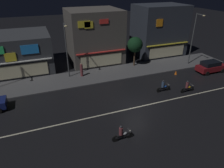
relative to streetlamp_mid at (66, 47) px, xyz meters
The scene contains 15 objects.
ground_plane 12.05m from the streetlamp_mid, 61.78° to the right, with size 140.00×140.00×0.00m, color black.
lane_divider_stripe 12.05m from the streetlamp_mid, 61.78° to the right, with size 36.92×0.16×0.01m, color beige.
sidewalk_far 6.91m from the streetlamp_mid, ahead, with size 38.86×4.92×0.14m, color #4C4C4F.
storefront_left_block 7.61m from the streetlamp_mid, 45.84° to the left, with size 8.06×7.60×8.23m.
storefront_center_block 8.82m from the streetlamp_mid, 137.36° to the left, with size 9.41×8.41×5.35m.
storefront_right_block 17.63m from the streetlamp_mid, 15.86° to the left, with size 8.38×6.32×8.52m.
streetlamp_mid is the anchor object (origin of this frame).
streetlamp_east 18.86m from the streetlamp_mid, ahead, with size 0.44×1.64×7.75m.
pedestrian_on_sidewalk 3.81m from the streetlamp_mid, ahead, with size 0.38×0.38×1.93m.
street_tree 10.34m from the streetlamp_mid, ahead, with size 2.32×2.32×4.50m.
parked_car_trailing 20.75m from the streetlamp_mid, 15.10° to the right, with size 4.30×1.98×1.67m.
motorcycle_lead 13.22m from the streetlamp_mid, 38.56° to the right, with size 1.90×0.60×1.52m.
motorcycle_following 14.48m from the streetlamp_mid, 82.36° to the right, with size 1.90×0.60×1.52m.
motorcycle_opposite_lane 15.90m from the streetlamp_mid, 35.86° to the right, with size 1.90×0.60×1.52m.
traffic_cone 15.67m from the streetlamp_mid, 16.36° to the right, with size 0.36×0.36×0.55m, color orange.
Camera 1 is at (-8.93, -15.95, 12.05)m, focal length 32.49 mm.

